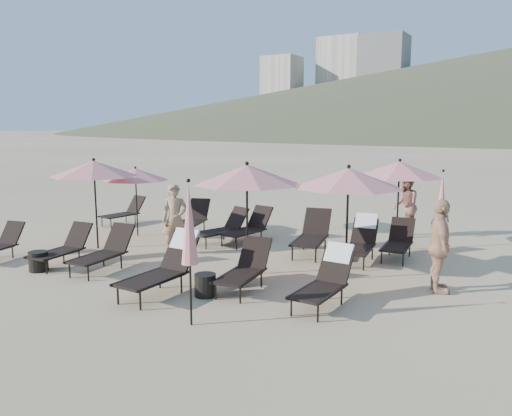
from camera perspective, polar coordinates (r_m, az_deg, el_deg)
The scene contains 27 objects.
ground at distance 10.11m, azimuth -7.56°, elevation -9.18°, with size 800.00×800.00×0.00m, color #D6BA8C.
hotel_skyline at distance 296.73m, azimuth 11.28°, elevation 13.11°, with size 109.00×82.00×55.00m.
lounger_1 at distance 12.47m, azimuth -21.19°, elevation -4.18°, with size 0.76×1.62×0.90m.
lounger_2 at distance 11.69m, azimuth -16.98°, elevation -4.70°, with size 0.78×1.71×0.95m.
lounger_3 at distance 9.83m, azimuth -10.45°, elevation -6.47°, with size 0.72×1.85×1.14m.
lounger_4 at distance 9.89m, azimuth -1.30°, elevation -6.90°, with size 0.82×1.68×0.93m.
lounger_5 at distance 9.15m, azimuth 8.00°, elevation -7.98°, with size 0.66×1.66×1.02m.
lounger_6 at distance 17.07m, azimuth -14.79°, elevation -0.41°, with size 0.78×1.60×0.88m.
lounger_7 at distance 15.18m, azimuth -7.24°, elevation -1.19°, with size 1.11×1.80×0.97m.
lounger_8 at distance 13.81m, azimuth -3.85°, elevation -2.24°, with size 1.06×1.75×0.94m.
lounger_9 at distance 12.75m, azimuth 6.42°, elevation -3.00°, with size 1.05×1.93×1.05m.
lounger_10 at distance 12.28m, azimuth 11.90°, elevation -3.57°, with size 0.81×1.75×1.05m.
lounger_11 at distance 12.73m, azimuth 15.95°, elevation -3.65°, with size 0.73×1.61×0.90m.
lounger_12 at distance 13.79m, azimuth -0.92°, elevation -2.19°, with size 0.88×1.75×0.96m.
umbrella_open_0 at distance 13.62m, azimuth -18.03°, elevation 4.30°, with size 2.23×2.23×2.40m.
umbrella_open_1 at distance 10.58m, azimuth -1.04°, elevation 3.81°, with size 2.29×2.29×2.47m.
umbrella_open_2 at distance 10.43m, azimuth 10.51°, elevation 3.38°, with size 2.25×2.25×2.43m.
umbrella_open_3 at distance 15.06m, azimuth -1.01°, elevation 4.28°, with size 1.98×1.98×2.13m.
umbrella_open_4 at distance 13.30m, azimuth 16.08°, elevation 4.27°, with size 2.22×2.22×2.39m.
umbrella_open_5 at distance 14.94m, azimuth -13.61°, elevation 3.75°, with size 1.91×1.91×2.06m.
umbrella_closed_0 at distance 7.92m, azimuth -7.64°, elevation -1.88°, with size 0.28×0.28×2.39m.
umbrella_closed_1 at distance 11.73m, azimuth 20.44°, elevation 0.81°, with size 0.27×0.27×2.27m.
side_table_0 at distance 12.20m, azimuth -23.62°, elevation -5.60°, with size 0.42×0.42×0.44m, color black.
side_table_1 at distance 9.63m, azimuth -5.82°, elevation -8.75°, with size 0.41×0.41×0.43m, color black.
beachgoer_a at distance 12.63m, azimuth -9.24°, elevation -1.32°, with size 0.65×0.43×1.79m, color #A7805A.
beachgoer_b at distance 15.14m, azimuth 16.70°, elevation 0.23°, with size 0.89×0.69×1.83m, color #9A5E4F.
beachgoer_c at distance 10.24m, azimuth 20.24°, elevation -4.13°, with size 1.07×0.45×1.83m, color tan.
Camera 1 is at (5.98, -7.51, 3.18)m, focal length 35.00 mm.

